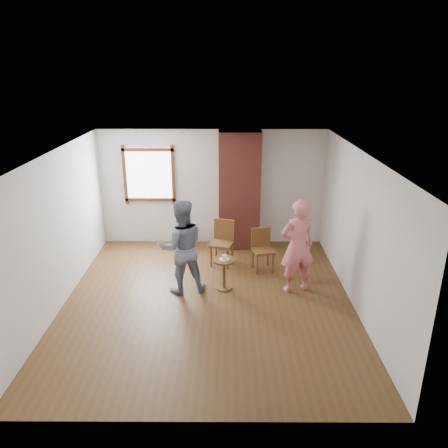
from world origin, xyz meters
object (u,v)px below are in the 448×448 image
at_px(dining_chair_right, 262,247).
at_px(person_pink, 298,246).
at_px(dining_chair_left, 223,240).
at_px(man, 182,247).
at_px(side_table, 224,269).
at_px(stoneware_crock, 183,238).

bearing_deg(dining_chair_right, person_pink, -71.27).
distance_m(dining_chair_left, man, 1.42).
bearing_deg(side_table, man, -175.57).
height_order(side_table, person_pink, person_pink).
distance_m(dining_chair_right, man, 1.81).
xyz_separation_m(dining_chair_left, person_pink, (1.34, -1.16, 0.35)).
bearing_deg(person_pink, dining_chair_left, -55.02).
xyz_separation_m(side_table, man, (-0.76, -0.06, 0.46)).
height_order(dining_chair_right, man, man).
height_order(stoneware_crock, dining_chair_right, dining_chair_right).
bearing_deg(person_pink, dining_chair_right, -72.77).
height_order(stoneware_crock, dining_chair_left, dining_chair_left).
bearing_deg(side_table, stoneware_crock, 115.83).
relative_size(stoneware_crock, side_table, 0.72).
bearing_deg(man, dining_chair_right, -162.68).
bearing_deg(person_pink, side_table, -15.83).
bearing_deg(side_table, dining_chair_right, 48.87).
distance_m(stoneware_crock, person_pink, 3.07).
relative_size(dining_chair_left, man, 0.53).
relative_size(side_table, person_pink, 0.34).
bearing_deg(dining_chair_right, man, -161.22).
xyz_separation_m(side_table, person_pink, (1.30, -0.04, 0.47)).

